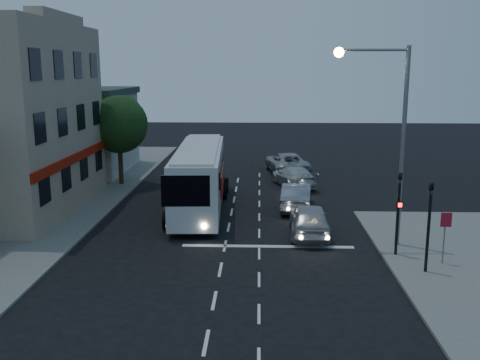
{
  "coord_description": "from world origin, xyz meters",
  "views": [
    {
      "loc": [
        1.57,
        -21.77,
        8.14
      ],
      "look_at": [
        0.54,
        6.57,
        2.2
      ],
      "focal_mm": 40.0,
      "sensor_mm": 36.0,
      "label": 1
    }
  ],
  "objects_px": {
    "car_suv": "(310,220)",
    "traffic_signal_main": "(399,204)",
    "car_sedan_c": "(287,163)",
    "streetlight": "(389,124)",
    "tour_bus": "(200,176)",
    "car_sedan_b": "(293,176)",
    "regulatory_sign": "(445,229)",
    "car_sedan_a": "(296,196)",
    "street_tree": "(119,122)",
    "traffic_signal_side": "(429,216)"
  },
  "relations": [
    {
      "from": "car_suv",
      "to": "traffic_signal_main",
      "type": "distance_m",
      "value": 4.91
    },
    {
      "from": "car_sedan_c",
      "to": "streetlight",
      "type": "height_order",
      "value": "streetlight"
    },
    {
      "from": "tour_bus",
      "to": "car_sedan_b",
      "type": "height_order",
      "value": "tour_bus"
    },
    {
      "from": "regulatory_sign",
      "to": "car_sedan_a",
      "type": "bearing_deg",
      "value": 121.29
    },
    {
      "from": "tour_bus",
      "to": "car_sedan_a",
      "type": "distance_m",
      "value": 5.81
    },
    {
      "from": "street_tree",
      "to": "regulatory_sign",
      "type": "bearing_deg",
      "value": -41.08
    },
    {
      "from": "traffic_signal_side",
      "to": "regulatory_sign",
      "type": "bearing_deg",
      "value": 43.92
    },
    {
      "from": "car_suv",
      "to": "car_sedan_b",
      "type": "xyz_separation_m",
      "value": [
        -0.11,
        11.2,
        -0.09
      ]
    },
    {
      "from": "traffic_signal_main",
      "to": "street_tree",
      "type": "xyz_separation_m",
      "value": [
        -15.81,
        14.25,
        2.08
      ]
    },
    {
      "from": "car_sedan_b",
      "to": "traffic_signal_side",
      "type": "height_order",
      "value": "traffic_signal_side"
    },
    {
      "from": "car_sedan_b",
      "to": "traffic_signal_side",
      "type": "distance_m",
      "value": 16.85
    },
    {
      "from": "car_sedan_a",
      "to": "street_tree",
      "type": "height_order",
      "value": "street_tree"
    },
    {
      "from": "car_suv",
      "to": "streetlight",
      "type": "distance_m",
      "value": 6.12
    },
    {
      "from": "car_sedan_c",
      "to": "streetlight",
      "type": "bearing_deg",
      "value": 92.45
    },
    {
      "from": "traffic_signal_side",
      "to": "street_tree",
      "type": "height_order",
      "value": "street_tree"
    },
    {
      "from": "street_tree",
      "to": "car_sedan_a",
      "type": "bearing_deg",
      "value": -27.24
    },
    {
      "from": "tour_bus",
      "to": "car_sedan_c",
      "type": "height_order",
      "value": "tour_bus"
    },
    {
      "from": "car_suv",
      "to": "traffic_signal_main",
      "type": "bearing_deg",
      "value": 141.43
    },
    {
      "from": "traffic_signal_main",
      "to": "tour_bus",
      "type": "bearing_deg",
      "value": 140.19
    },
    {
      "from": "traffic_signal_main",
      "to": "regulatory_sign",
      "type": "xyz_separation_m",
      "value": [
        1.7,
        -1.01,
        -0.82
      ]
    },
    {
      "from": "car_sedan_a",
      "to": "regulatory_sign",
      "type": "xyz_separation_m",
      "value": [
        5.53,
        -9.09,
        0.82
      ]
    },
    {
      "from": "car_sedan_b",
      "to": "traffic_signal_side",
      "type": "bearing_deg",
      "value": 87.46
    },
    {
      "from": "car_suv",
      "to": "street_tree",
      "type": "bearing_deg",
      "value": -40.25
    },
    {
      "from": "tour_bus",
      "to": "street_tree",
      "type": "relative_size",
      "value": 1.96
    },
    {
      "from": "car_sedan_a",
      "to": "traffic_signal_side",
      "type": "xyz_separation_m",
      "value": [
        4.53,
        -10.06,
        1.64
      ]
    },
    {
      "from": "car_sedan_c",
      "to": "traffic_signal_main",
      "type": "relative_size",
      "value": 1.44
    },
    {
      "from": "traffic_signal_side",
      "to": "regulatory_sign",
      "type": "distance_m",
      "value": 1.61
    },
    {
      "from": "regulatory_sign",
      "to": "traffic_signal_main",
      "type": "bearing_deg",
      "value": 149.16
    },
    {
      "from": "car_sedan_b",
      "to": "traffic_signal_main",
      "type": "xyz_separation_m",
      "value": [
        3.63,
        -14.22,
        1.7
      ]
    },
    {
      "from": "regulatory_sign",
      "to": "streetlight",
      "type": "distance_m",
      "value": 5.18
    },
    {
      "from": "traffic_signal_main",
      "to": "street_tree",
      "type": "relative_size",
      "value": 0.66
    },
    {
      "from": "tour_bus",
      "to": "car_sedan_a",
      "type": "bearing_deg",
      "value": -1.0
    },
    {
      "from": "tour_bus",
      "to": "car_suv",
      "type": "distance_m",
      "value": 7.82
    },
    {
      "from": "car_suv",
      "to": "car_sedan_c",
      "type": "bearing_deg",
      "value": -86.7
    },
    {
      "from": "traffic_signal_main",
      "to": "regulatory_sign",
      "type": "relative_size",
      "value": 1.86
    },
    {
      "from": "street_tree",
      "to": "car_sedan_c",
      "type": "bearing_deg",
      "value": 22.1
    },
    {
      "from": "tour_bus",
      "to": "streetlight",
      "type": "height_order",
      "value": "streetlight"
    },
    {
      "from": "car_sedan_c",
      "to": "traffic_signal_side",
      "type": "bearing_deg",
      "value": 93.14
    },
    {
      "from": "car_suv",
      "to": "regulatory_sign",
      "type": "distance_m",
      "value": 6.64
    },
    {
      "from": "car_sedan_c",
      "to": "street_tree",
      "type": "distance_m",
      "value": 13.43
    },
    {
      "from": "tour_bus",
      "to": "traffic_signal_side",
      "type": "relative_size",
      "value": 2.97
    },
    {
      "from": "car_sedan_b",
      "to": "car_sedan_c",
      "type": "xyz_separation_m",
      "value": [
        -0.21,
        4.89,
        0.11
      ]
    },
    {
      "from": "car_sedan_c",
      "to": "regulatory_sign",
      "type": "bearing_deg",
      "value": 96.38
    },
    {
      "from": "car_suv",
      "to": "street_tree",
      "type": "height_order",
      "value": "street_tree"
    },
    {
      "from": "car_sedan_b",
      "to": "traffic_signal_side",
      "type": "relative_size",
      "value": 1.2
    },
    {
      "from": "regulatory_sign",
      "to": "car_sedan_b",
      "type": "bearing_deg",
      "value": 109.27
    },
    {
      "from": "car_suv",
      "to": "car_sedan_a",
      "type": "bearing_deg",
      "value": -84.3
    },
    {
      "from": "car_sedan_a",
      "to": "traffic_signal_main",
      "type": "distance_m",
      "value": 9.09
    },
    {
      "from": "car_sedan_a",
      "to": "car_sedan_b",
      "type": "distance_m",
      "value": 6.14
    },
    {
      "from": "car_suv",
      "to": "traffic_signal_main",
      "type": "height_order",
      "value": "traffic_signal_main"
    }
  ]
}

